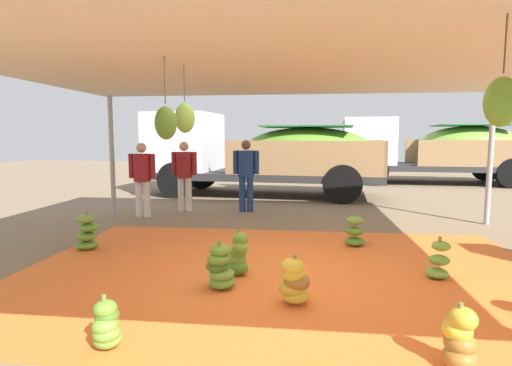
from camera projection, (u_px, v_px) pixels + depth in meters
ground_plane at (290, 223)px, 8.03m from camera, size 40.00×40.00×0.00m
tarp_orange at (282, 272)px, 5.06m from camera, size 6.56×4.57×0.01m
tent_canopy at (283, 64)px, 4.68m from camera, size 8.00×7.00×2.61m
banana_bunch_0 at (106, 326)px, 3.22m from camera, size 0.31×0.32×0.44m
banana_bunch_1 at (294, 282)px, 4.08m from camera, size 0.42×0.41×0.50m
banana_bunch_2 at (355, 232)px, 6.27m from camera, size 0.42×0.42×0.52m
banana_bunch_3 at (220, 268)px, 4.51m from camera, size 0.41×0.41×0.55m
banana_bunch_4 at (87, 233)px, 6.07m from camera, size 0.45×0.43×0.58m
banana_bunch_6 at (239, 255)px, 4.95m from camera, size 0.33×0.35×0.56m
banana_bunch_7 at (460, 339)px, 2.94m from camera, size 0.32×0.33×0.49m
banana_bunch_8 at (439, 261)px, 4.83m from camera, size 0.34×0.34×0.51m
cargo_truck_main at (257, 152)px, 11.78m from camera, size 6.89×2.94×2.40m
cargo_truck_far at (431, 148)px, 14.91m from camera, size 6.67×2.89×2.40m
worker_0 at (142, 174)px, 8.52m from camera, size 0.58×0.35×1.57m
worker_1 at (184, 171)px, 9.17m from camera, size 0.58×0.36×1.59m
worker_2 at (246, 170)px, 9.18m from camera, size 0.60×0.36×1.62m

